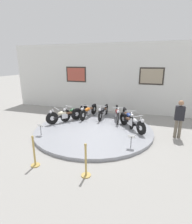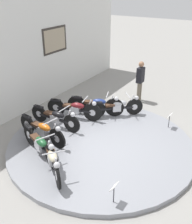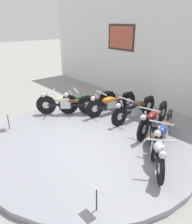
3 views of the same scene
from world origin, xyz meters
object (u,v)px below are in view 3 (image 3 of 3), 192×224
(motorcycle_green, at_px, (87,101))
(motorcycle_blue, at_px, (163,132))
(motorcycle_black, at_px, (134,109))
(motorcycle_maroon, at_px, (153,118))
(motorcycle_cream, at_px, (66,103))
(info_placard_front_centre, at_px, (97,192))
(motorcycle_orange, at_px, (111,103))
(info_placard_front_left, at_px, (8,117))
(motorcycle_silver, at_px, (157,147))

(motorcycle_green, distance_m, motorcycle_blue, 2.91)
(motorcycle_black, xyz_separation_m, motorcycle_maroon, (0.83, -0.17, 0.01))
(motorcycle_cream, bearing_deg, info_placard_front_centre, -26.47)
(motorcycle_cream, bearing_deg, motorcycle_green, 66.47)
(motorcycle_green, relative_size, motorcycle_blue, 0.99)
(motorcycle_orange, bearing_deg, motorcycle_black, 11.91)
(motorcycle_blue, bearing_deg, motorcycle_cream, -168.17)
(motorcycle_orange, relative_size, info_placard_front_centre, 3.82)
(motorcycle_black, bearing_deg, motorcycle_maroon, -11.70)
(motorcycle_maroon, bearing_deg, motorcycle_green, -168.12)
(motorcycle_green, bearing_deg, motorcycle_orange, 37.08)
(motorcycle_maroon, bearing_deg, motorcycle_blue, -37.35)
(motorcycle_green, bearing_deg, info_placard_front_left, -100.26)
(motorcycle_cream, height_order, info_placard_front_centre, motorcycle_cream)
(motorcycle_green, height_order, motorcycle_silver, motorcycle_green)
(motorcycle_green, height_order, motorcycle_orange, motorcycle_green)
(motorcycle_orange, distance_m, info_placard_front_centre, 4.03)
(motorcycle_cream, relative_size, motorcycle_black, 0.80)
(motorcycle_green, relative_size, motorcycle_black, 0.96)
(motorcycle_orange, relative_size, motorcycle_black, 1.00)
(info_placard_front_centre, bearing_deg, info_placard_front_left, 180.00)
(motorcycle_black, distance_m, motorcycle_maroon, 0.84)
(info_placard_front_left, bearing_deg, motorcycle_blue, 36.53)
(motorcycle_silver, xyz_separation_m, info_placard_front_centre, (0.16, -1.82, -0.00))
(motorcycle_green, bearing_deg, motorcycle_black, 24.11)
(motorcycle_black, xyz_separation_m, info_placard_front_left, (-1.90, -3.14, -0.00))
(motorcycle_green, height_order, motorcycle_maroon, motorcycle_green)
(motorcycle_green, height_order, info_placard_front_left, motorcycle_green)
(motorcycle_blue, bearing_deg, motorcycle_maroon, 142.65)
(motorcycle_orange, height_order, motorcycle_blue, motorcycle_blue)
(motorcycle_orange, relative_size, motorcycle_blue, 1.03)
(motorcycle_silver, bearing_deg, motorcycle_black, 142.93)
(motorcycle_silver, xyz_separation_m, info_placard_front_left, (-3.65, -1.82, -0.00))
(motorcycle_cream, distance_m, info_placard_front_left, 1.82)
(info_placard_front_left, bearing_deg, info_placard_front_centre, 0.00)
(motorcycle_black, height_order, motorcycle_silver, motorcycle_black)
(motorcycle_blue, distance_m, motorcycle_silver, 0.73)
(motorcycle_blue, bearing_deg, info_placard_front_centre, -79.73)
(motorcycle_orange, distance_m, motorcycle_black, 0.84)
(motorcycle_orange, xyz_separation_m, motorcycle_maroon, (1.65, 0.00, 0.01))
(motorcycle_cream, distance_m, info_placard_front_centre, 4.08)
(motorcycle_silver, bearing_deg, info_placard_front_centre, -85.09)
(motorcycle_green, xyz_separation_m, info_placard_front_centre, (3.36, -2.49, -0.02))
(motorcycle_cream, distance_m, motorcycle_black, 2.19)
(motorcycle_cream, height_order, motorcycle_black, motorcycle_cream)
(motorcycle_orange, xyz_separation_m, motorcycle_blue, (2.28, -0.48, 0.02))
(motorcycle_orange, height_order, motorcycle_silver, motorcycle_orange)
(motorcycle_cream, height_order, motorcycle_silver, motorcycle_cream)
(motorcycle_maroon, xyz_separation_m, info_placard_front_left, (-2.73, -2.97, -0.02))
(motorcycle_cream, bearing_deg, motorcycle_black, 37.09)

